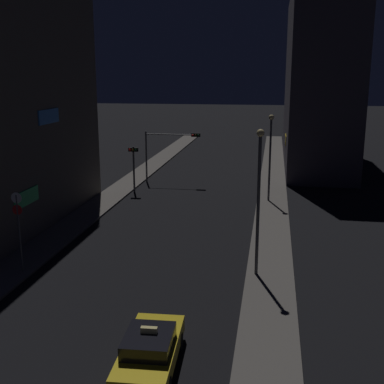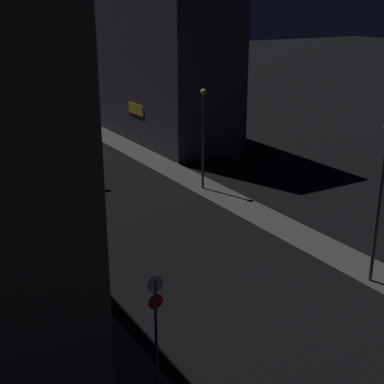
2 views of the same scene
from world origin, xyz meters
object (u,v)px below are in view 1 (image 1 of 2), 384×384
traffic_light_left_kerb (133,160)px  sign_pole_left (19,225)px  street_lamp_near_block (259,191)px  street_lamp_far_block (270,149)px  taxi (150,350)px  traffic_light_overhead (168,145)px

traffic_light_left_kerb → sign_pole_left: (-0.77, -17.95, -0.21)m
street_lamp_near_block → street_lamp_far_block: (0.39, 14.92, -0.13)m
traffic_light_left_kerb → street_lamp_near_block: (10.90, -16.35, 1.58)m
taxi → street_lamp_far_block: bearing=81.2°
street_lamp_far_block → street_lamp_near_block: bearing=-91.5°
taxi → street_lamp_near_block: 9.96m
traffic_light_overhead → taxi: bearing=-79.3°
traffic_light_overhead → traffic_light_left_kerb: 4.77m
street_lamp_far_block → traffic_light_left_kerb: bearing=172.8°
street_lamp_near_block → sign_pole_left: bearing=-172.2°
traffic_light_overhead → sign_pole_left: bearing=-97.3°
traffic_light_overhead → traffic_light_left_kerb: size_ratio=1.30×
sign_pole_left → street_lamp_near_block: (11.67, 1.60, 1.79)m
sign_pole_left → traffic_light_overhead: bearing=82.7°
taxi → traffic_light_overhead: traffic_light_overhead is taller
traffic_light_left_kerb → street_lamp_near_block: street_lamp_near_block is taller
taxi → sign_pole_left: size_ratio=1.10×
traffic_light_left_kerb → taxi: bearing=-73.0°
traffic_light_overhead → street_lamp_far_block: 10.83m
taxi → traffic_light_overhead: 29.90m
sign_pole_left → taxi: bearing=-40.1°
traffic_light_overhead → sign_pole_left: size_ratio=1.24×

